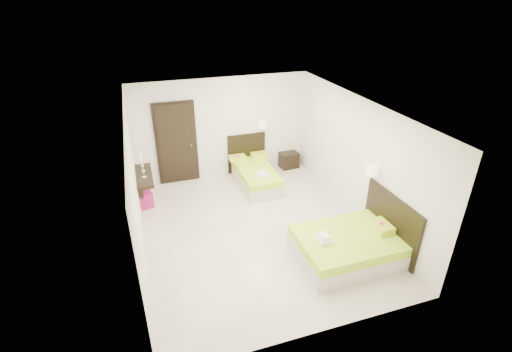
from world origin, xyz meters
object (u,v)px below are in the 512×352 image
object	(u,v)px
bed_single	(255,174)
nightstand	(288,159)
bed_double	(350,244)
ottoman	(143,199)

from	to	relation	value
bed_single	nightstand	distance (m)	1.35
bed_single	bed_double	distance (m)	3.43
bed_single	bed_double	size ratio (longest dim) A/B	0.94
bed_double	bed_single	bearing A→B (deg)	103.01
bed_single	bed_double	bearing A→B (deg)	-76.99
bed_single	bed_double	xyz separation A→B (m)	(0.77, -3.34, 0.01)
nightstand	bed_double	bearing A→B (deg)	-100.85
ottoman	nightstand	bearing A→B (deg)	13.05
bed_single	ottoman	bearing A→B (deg)	-174.23
bed_single	ottoman	distance (m)	2.81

